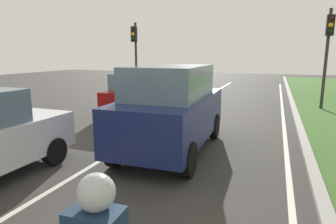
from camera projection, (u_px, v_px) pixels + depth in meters
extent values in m
plane|color=#383533|center=(191.00, 117.00, 11.98)|extent=(60.00, 60.00, 0.00)
cube|color=silver|center=(175.00, 116.00, 12.22)|extent=(0.12, 32.00, 0.01)
cube|color=silver|center=(284.00, 124.00, 10.75)|extent=(0.12, 32.00, 0.01)
cube|color=#9E9B93|center=(299.00, 124.00, 10.57)|extent=(0.24, 48.00, 0.12)
cube|color=navy|center=(172.00, 117.00, 7.69)|extent=(2.00, 4.54, 1.10)
cube|color=slate|center=(170.00, 82.00, 7.36)|extent=(1.76, 2.74, 0.80)
cylinder|color=black|center=(161.00, 122.00, 9.49)|extent=(0.24, 0.76, 0.76)
cylinder|color=black|center=(214.00, 126.00, 8.93)|extent=(0.24, 0.76, 0.76)
cylinder|color=black|center=(115.00, 151.00, 6.66)|extent=(0.24, 0.76, 0.76)
cylinder|color=black|center=(188.00, 159.00, 6.10)|extent=(0.24, 0.76, 0.76)
cylinder|color=black|center=(4.00, 144.00, 7.35)|extent=(0.22, 0.64, 0.64)
cylinder|color=black|center=(54.00, 151.00, 6.80)|extent=(0.22, 0.64, 0.64)
cube|color=maroon|center=(138.00, 98.00, 12.67)|extent=(1.66, 3.71, 0.80)
cube|color=slate|center=(135.00, 81.00, 12.29)|extent=(1.49, 1.91, 0.68)
cylinder|color=black|center=(135.00, 101.00, 14.16)|extent=(0.22, 0.60, 0.60)
cylinder|color=black|center=(164.00, 103.00, 13.64)|extent=(0.22, 0.60, 0.60)
cylinder|color=black|center=(108.00, 110.00, 11.85)|extent=(0.22, 0.60, 0.60)
cylinder|color=black|center=(141.00, 113.00, 11.33)|extent=(0.22, 0.60, 0.60)
sphere|color=#B2B2B7|center=(96.00, 192.00, 2.04)|extent=(0.28, 0.28, 0.28)
cylinder|color=#2D2D2D|center=(326.00, 61.00, 13.20)|extent=(0.14, 0.14, 4.57)
cube|color=black|center=(330.00, 25.00, 12.71)|extent=(0.32, 0.24, 0.90)
sphere|color=#3F0F0F|center=(331.00, 18.00, 12.54)|extent=(0.20, 0.20, 0.20)
sphere|color=#F2AD19|center=(331.00, 25.00, 12.59)|extent=(0.20, 0.20, 0.20)
sphere|color=black|center=(330.00, 32.00, 12.65)|extent=(0.20, 0.20, 0.20)
cylinder|color=#2D2D2D|center=(136.00, 60.00, 17.80)|extent=(0.14, 0.14, 4.45)
cube|color=black|center=(134.00, 34.00, 17.31)|extent=(0.32, 0.24, 0.90)
sphere|color=#3F0F0F|center=(133.00, 29.00, 17.14)|extent=(0.20, 0.20, 0.20)
sphere|color=#F2AD19|center=(133.00, 34.00, 17.19)|extent=(0.20, 0.20, 0.20)
sphere|color=black|center=(133.00, 39.00, 17.25)|extent=(0.20, 0.20, 0.20)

